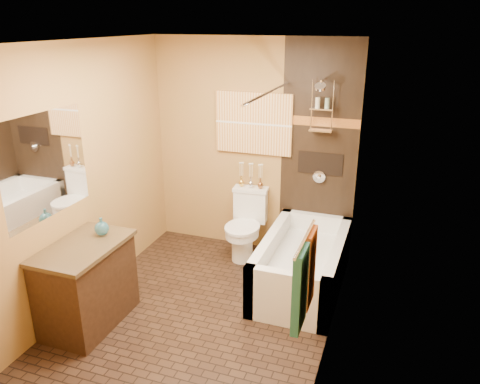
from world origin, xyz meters
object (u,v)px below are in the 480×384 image
at_px(sunset_painting, 254,123).
at_px(bathtub, 302,268).
at_px(vanity, 87,284).
at_px(toilet, 246,224).

distance_m(sunset_painting, bathtub, 1.70).
xyz_separation_m(sunset_painting, bathtub, (0.78, -0.73, -1.33)).
bearing_deg(vanity, sunset_painting, 64.99).
bearing_deg(sunset_painting, vanity, -115.35).
bearing_deg(sunset_painting, bathtub, -42.80).
bearing_deg(toilet, sunset_painting, 84.23).
height_order(bathtub, vanity, vanity).
relative_size(sunset_painting, bathtub, 0.60).
distance_m(bathtub, vanity, 2.14).
bearing_deg(sunset_painting, toilet, -90.00).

